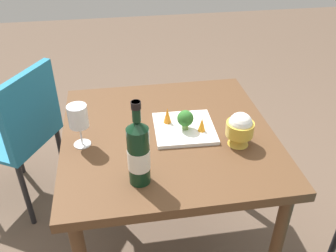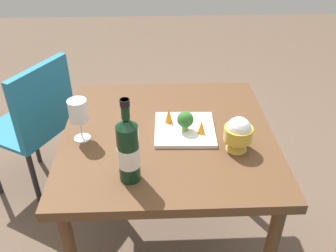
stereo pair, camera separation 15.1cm
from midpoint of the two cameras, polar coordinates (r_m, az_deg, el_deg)
The scene contains 10 objects.
ground_plane at distance 2.04m, azimuth 2.23°, elevation -18.16°, with size 8.00×8.00×0.00m, color brown.
dining_table at distance 1.58m, azimuth 2.74°, elevation -3.61°, with size 0.88×0.88×0.73m.
chair_by_wall at distance 2.10m, azimuth -17.91°, elevation 1.13°, with size 0.54×0.54×0.85m.
wine_bottle at distance 1.22m, azimuth -2.73°, elevation -3.88°, with size 0.08×0.08×0.32m.
wine_glass at distance 1.45m, azimuth -11.00°, elevation 2.13°, with size 0.08×0.08×0.18m.
rice_bowl at distance 1.43m, azimuth 13.92°, elevation -1.22°, with size 0.11×0.11×0.14m.
serving_plate at distance 1.54m, azimuth 5.44°, elevation -0.61°, with size 0.26×0.26×0.02m.
broccoli_floret at distance 1.49m, azimuth 5.64°, elevation 0.87°, with size 0.07×0.07×0.09m.
carrot_garnish_left at distance 1.49m, azimuth 8.17°, elevation -0.21°, with size 0.03×0.03×0.06m.
carrot_garnish_right at distance 1.54m, azimuth 2.93°, elevation 1.58°, with size 0.03×0.03×0.07m.
Camera 2 is at (0.05, 1.26, 1.60)m, focal length 38.92 mm.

